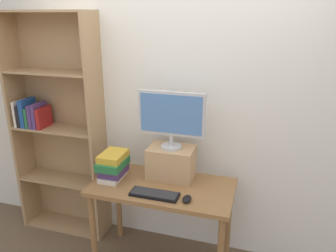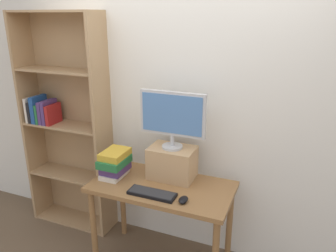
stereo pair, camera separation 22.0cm
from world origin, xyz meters
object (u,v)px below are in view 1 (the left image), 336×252
bookshelf_unit (57,126)px  computer_mouse (187,199)px  desk (162,197)px  computer_monitor (171,116)px  keyboard (154,194)px  book_stack (113,166)px  riser_box (171,162)px

bookshelf_unit → computer_mouse: 1.46m
desk → computer_monitor: size_ratio=2.10×
bookshelf_unit → keyboard: (1.12, -0.44, -0.28)m
desk → keyboard: (-0.01, -0.17, 0.12)m
book_stack → keyboard: bearing=-21.2°
riser_box → book_stack: size_ratio=1.37×
desk → computer_monitor: (0.03, 0.15, 0.64)m
computer_mouse → desk: bearing=144.8°
bookshelf_unit → book_stack: bearing=-21.6°
desk → book_stack: size_ratio=4.18×
keyboard → book_stack: book_stack is taller
desk → computer_mouse: 0.32m
bookshelf_unit → keyboard: size_ratio=5.69×
computer_monitor → computer_mouse: 0.64m
computer_monitor → keyboard: bearing=-96.4°
computer_monitor → computer_mouse: computer_monitor is taller
desk → bookshelf_unit: bookshelf_unit is taller
desk → keyboard: keyboard is taller
riser_box → book_stack: bearing=-160.2°
desk → computer_mouse: (0.24, -0.17, 0.13)m
bookshelf_unit → desk: bearing=-13.5°
keyboard → book_stack: bearing=158.8°
desk → computer_monitor: 0.66m
riser_box → keyboard: riser_box is taller
bookshelf_unit → computer_mouse: (1.37, -0.44, -0.27)m
computer_monitor → keyboard: 0.61m
keyboard → bookshelf_unit: bearing=158.5°
keyboard → book_stack: size_ratio=1.36×
desk → keyboard: 0.21m
computer_mouse → book_stack: 0.69m
bookshelf_unit → riser_box: bookshelf_unit is taller
computer_monitor → book_stack: 0.63m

